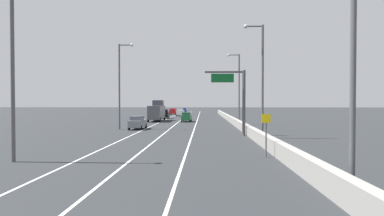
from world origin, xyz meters
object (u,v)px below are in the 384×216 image
at_px(speed_advisory_sign, 266,132).
at_px(lamp_post_right_second, 261,74).
at_px(car_green_0, 187,117).
at_px(box_truck, 157,112).
at_px(overhead_sign_gantry, 237,94).
at_px(car_blue_3, 184,111).
at_px(car_gray_4, 138,123).
at_px(car_black_2, 165,114).
at_px(lamp_post_right_near, 348,31).
at_px(lamp_post_left_near, 16,55).
at_px(car_red_5, 173,112).
at_px(lamp_post_left_mid, 121,81).
at_px(car_white_1, 180,112).
at_px(lamp_post_right_third, 238,85).

relative_size(speed_advisory_sign, lamp_post_right_second, 0.25).
relative_size(car_green_0, box_truck, 0.49).
height_order(overhead_sign_gantry, car_blue_3, overhead_sign_gantry).
height_order(car_gray_4, box_truck, box_truck).
bearing_deg(car_blue_3, overhead_sign_gantry, -80.73).
relative_size(car_green_0, car_black_2, 0.94).
bearing_deg(car_gray_4, car_green_0, 69.98).
distance_m(lamp_post_right_near, lamp_post_left_near, 18.93).
height_order(speed_advisory_sign, lamp_post_right_second, lamp_post_right_second).
height_order(car_green_0, car_red_5, car_red_5).
height_order(lamp_post_left_mid, car_gray_4, lamp_post_left_mid).
height_order(car_green_0, box_truck, box_truck).
bearing_deg(lamp_post_right_second, box_truck, 118.35).
relative_size(speed_advisory_sign, car_white_1, 0.65).
distance_m(car_green_0, car_black_2, 13.71).
height_order(lamp_post_left_near, car_black_2, lamp_post_left_near).
height_order(lamp_post_right_third, lamp_post_left_near, same).
relative_size(lamp_post_left_mid, car_white_1, 2.60).
distance_m(lamp_post_right_near, lamp_post_left_mid, 34.25).
height_order(lamp_post_right_near, car_gray_4, lamp_post_right_near).
relative_size(car_green_0, car_gray_4, 0.96).
bearing_deg(lamp_post_right_near, lamp_post_right_second, 89.93).
bearing_deg(overhead_sign_gantry, car_green_0, 106.61).
distance_m(car_green_0, car_blue_3, 39.06).
bearing_deg(lamp_post_right_near, car_blue_3, 98.27).
relative_size(lamp_post_right_second, lamp_post_left_mid, 1.00).
xyz_separation_m(car_gray_4, car_red_5, (-0.02, 50.26, 0.03)).
height_order(lamp_post_left_near, lamp_post_left_mid, same).
bearing_deg(car_blue_3, car_red_5, -119.50).
height_order(car_white_1, car_black_2, car_black_2).
bearing_deg(overhead_sign_gantry, car_blue_3, 99.27).
bearing_deg(car_green_0, car_red_5, 100.18).
distance_m(speed_advisory_sign, lamp_post_right_near, 9.86).
distance_m(lamp_post_left_mid, car_blue_3, 56.43).
distance_m(car_white_1, car_gray_4, 42.11).
bearing_deg(car_blue_3, lamp_post_left_mid, -95.34).
height_order(lamp_post_left_mid, car_white_1, lamp_post_left_mid).
distance_m(car_green_0, car_white_1, 25.65).
relative_size(lamp_post_right_third, car_green_0, 2.86).
bearing_deg(lamp_post_left_near, car_red_5, 87.99).
xyz_separation_m(overhead_sign_gantry, lamp_post_left_near, (-15.86, -16.16, 2.08)).
xyz_separation_m(lamp_post_left_mid, car_green_0, (8.31, 16.94, -5.88)).
bearing_deg(lamp_post_left_mid, lamp_post_right_second, -29.29).
xyz_separation_m(lamp_post_left_near, car_green_0, (8.65, 40.32, -5.88)).
xyz_separation_m(car_green_0, car_white_1, (-3.14, 25.46, 0.12)).
distance_m(lamp_post_right_second, car_black_2, 42.46).
bearing_deg(lamp_post_left_near, lamp_post_right_second, 36.86).
height_order(lamp_post_right_third, car_red_5, lamp_post_right_third).
height_order(car_white_1, box_truck, box_truck).
bearing_deg(lamp_post_right_second, overhead_sign_gantry, 128.29).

